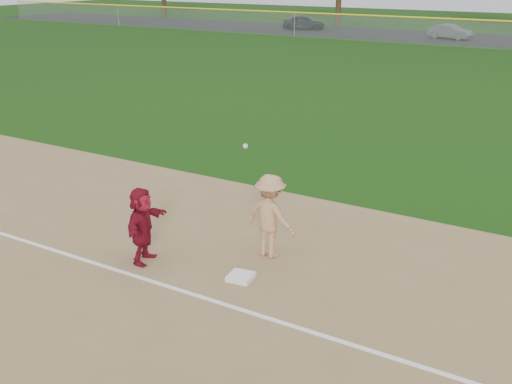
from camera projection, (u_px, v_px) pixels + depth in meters
The scene contains 7 objects.
ground at pixel (215, 277), 12.36m from camera, with size 160.00×160.00×0.00m, color #153D0B.
foul_line at pixel (190, 293), 11.71m from camera, with size 60.00×0.10×0.01m, color white.
first_base at pixel (241, 277), 12.23m from camera, with size 0.45×0.45×0.10m, color white.
base_runner at pixel (142, 225), 12.74m from camera, with size 1.46×0.46×1.57m, color maroon.
car_left at pixel (304, 22), 60.18m from camera, with size 1.57×3.91×1.33m, color black.
car_mid at pixel (450, 32), 52.40m from camera, with size 1.24×3.56×1.17m, color #5A5D62.
first_base_play at pixel (270, 216), 12.97m from camera, with size 1.19×1.08×2.52m.
Camera 1 is at (6.51, -9.03, 5.67)m, focal length 45.00 mm.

